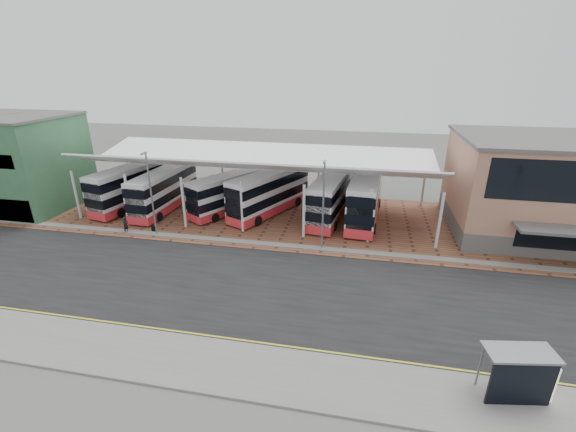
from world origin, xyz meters
name	(u,v)px	position (x,y,z in m)	size (l,w,h in m)	color
ground	(286,284)	(0.00, 0.00, 0.00)	(140.00, 140.00, 0.00)	#51524D
road	(283,291)	(0.00, -1.00, 0.01)	(120.00, 14.00, 0.02)	black
forecourt	(329,220)	(2.00, 13.00, 0.03)	(72.00, 16.00, 0.06)	brown
sidewalk	(252,371)	(0.00, -9.00, 0.07)	(120.00, 4.00, 0.14)	slate
north_kerb	(299,247)	(0.00, 6.20, 0.07)	(120.00, 0.80, 0.14)	slate
yellow_line_near	(262,346)	(0.00, -7.00, 0.03)	(120.00, 0.12, 0.01)	gold
yellow_line_far	(263,343)	(0.00, -6.70, 0.03)	(120.00, 0.12, 0.01)	gold
canopy	(256,161)	(-6.00, 13.94, 5.80)	(37.00, 11.63, 7.07)	silver
terminal	(558,188)	(23.00, 13.92, 4.66)	(18.40, 14.40, 9.25)	#524F4D
shop_green	(39,163)	(-30.00, 10.97, 5.12)	(6.40, 10.20, 10.22)	#376944
lamp_west	(151,192)	(-14.00, 6.27, 4.36)	(0.16, 0.90, 8.07)	slate
lamp_east	(323,203)	(2.00, 6.27, 4.36)	(0.16, 0.90, 8.07)	slate
bus_0	(134,186)	(-20.38, 13.23, 2.37)	(4.86, 11.57, 4.65)	silver
bus_1	(164,190)	(-16.37, 12.77, 2.26)	(3.11, 10.86, 4.43)	silver
bus_2	(231,193)	(-8.92, 13.63, 2.15)	(7.15, 10.02, 4.21)	silver
bus_3	(269,193)	(-4.63, 13.96, 2.35)	(7.01, 11.25, 4.61)	silver
bus_4	(331,197)	(2.06, 14.04, 2.33)	(4.09, 11.34, 4.57)	silver
bus_5	(365,197)	(5.56, 14.17, 2.45)	(3.61, 11.86, 4.82)	silver
pedestrian	(126,225)	(-17.00, 6.01, 0.86)	(0.58, 0.38, 1.60)	black
suitcase	(154,228)	(-14.61, 6.85, 0.35)	(0.34, 0.24, 0.58)	black
bus_shelter	(526,373)	(13.37, -8.30, 1.79)	(3.49, 2.03, 2.64)	black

